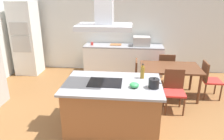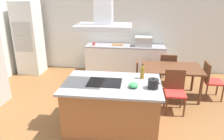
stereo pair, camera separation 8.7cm
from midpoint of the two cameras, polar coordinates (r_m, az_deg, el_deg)
The scene contains 18 objects.
ground at distance 5.53m, azimuth 2.37°, elevation -5.88°, with size 16.00×16.00×0.00m, color brown.
wall_back at distance 6.80m, azimuth 3.78°, elevation 11.00°, with size 7.20×0.10×2.70m, color silver.
kitchen_island at distance 3.99m, azimuth 0.65°, elevation -9.40°, with size 1.74×1.14×0.90m.
cooktop at distance 3.81m, azimuth -1.33°, elevation -3.33°, with size 0.60×0.44×0.01m, color black.
tea_kettle at distance 3.64m, azimuth 11.66°, elevation -3.63°, with size 0.23×0.18×0.19m.
olive_oil_bottle at distance 4.00m, azimuth 8.75°, elevation -0.64°, with size 0.07×0.07×0.28m.
mixing_bowl at distance 3.62m, azimuth 6.46°, elevation -4.09°, with size 0.16×0.16×0.09m, color #33934C.
back_counter at distance 6.64m, azimuth 3.89°, elevation 2.80°, with size 2.40×0.62×0.90m.
countertop_microwave at distance 6.49m, azimuth 8.80°, elevation 7.58°, with size 0.50×0.38×0.28m, color #B2AFAA.
coffee_mug_red at distance 6.58m, azimuth -4.48°, elevation 7.08°, with size 0.08×0.08×0.09m, color red.
cutting_board at distance 6.59m, azimuth 1.91°, elevation 6.82°, with size 0.34×0.24×0.02m, color #995B33.
wall_oven_stack at distance 7.05m, azimuth -21.08°, elevation 7.99°, with size 0.70×0.66×2.20m.
dining_table at distance 5.27m, azimuth 16.05°, elevation -0.14°, with size 1.40×0.90×0.75m.
chair_facing_back_wall at distance 5.94m, azimuth 15.00°, elevation 0.62°, with size 0.42×0.42×0.89m.
chair_at_right_end at distance 5.55m, azimuth 25.25°, elevation -2.07°, with size 0.42×0.42×0.89m.
chair_at_left_end at distance 5.25m, azimuth 5.99°, elevation -1.35°, with size 0.42×0.42×0.89m.
chair_facing_island at distance 4.72m, azimuth 17.00°, elevation -4.72°, with size 0.42×0.42×0.89m.
range_hood at distance 3.51m, azimuth -1.49°, elevation 14.90°, with size 0.90×0.55×0.78m.
Camera 2 is at (0.42, -3.45, 2.42)m, focal length 34.11 mm.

